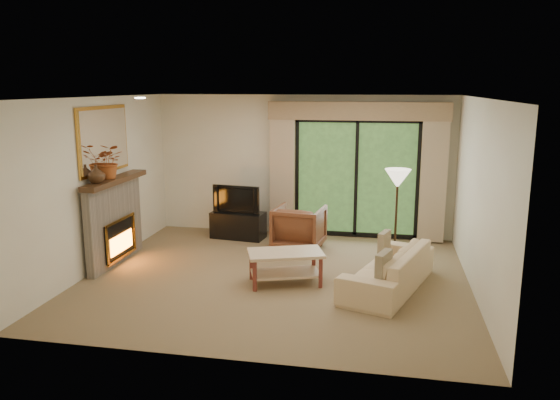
% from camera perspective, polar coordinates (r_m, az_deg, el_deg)
% --- Properties ---
extents(floor, '(5.50, 5.50, 0.00)m').
position_cam_1_polar(floor, '(8.09, -0.41, -8.08)').
color(floor, '#88704E').
rests_on(floor, ground).
extents(ceiling, '(5.50, 5.50, 0.00)m').
position_cam_1_polar(ceiling, '(7.60, -0.44, 10.66)').
color(ceiling, silver).
rests_on(ceiling, ground).
extents(wall_back, '(5.00, 0.00, 5.00)m').
position_cam_1_polar(wall_back, '(10.17, 2.38, 3.61)').
color(wall_back, '#F1E3CA').
rests_on(wall_back, ground).
extents(wall_front, '(5.00, 0.00, 5.00)m').
position_cam_1_polar(wall_front, '(5.38, -5.73, -3.95)').
color(wall_front, '#F1E3CA').
rests_on(wall_front, ground).
extents(wall_left, '(0.00, 5.00, 5.00)m').
position_cam_1_polar(wall_left, '(8.71, -18.46, 1.60)').
color(wall_left, '#F1E3CA').
rests_on(wall_left, ground).
extents(wall_right, '(0.00, 5.00, 5.00)m').
position_cam_1_polar(wall_right, '(7.69, 20.08, 0.20)').
color(wall_right, '#F1E3CA').
rests_on(wall_right, ground).
extents(fireplace, '(0.24, 1.70, 1.37)m').
position_cam_1_polar(fireplace, '(8.94, -16.91, -2.07)').
color(fireplace, slate).
rests_on(fireplace, floor).
extents(mirror, '(0.07, 1.45, 1.02)m').
position_cam_1_polar(mirror, '(8.78, -17.91, 6.01)').
color(mirror, gold).
rests_on(mirror, wall_left).
extents(sliding_door, '(2.26, 0.10, 2.16)m').
position_cam_1_polar(sliding_door, '(10.05, 7.97, 2.25)').
color(sliding_door, black).
rests_on(sliding_door, floor).
extents(curtain_left, '(0.45, 0.18, 2.35)m').
position_cam_1_polar(curtain_left, '(10.09, 0.27, 2.98)').
color(curtain_left, tan).
rests_on(curtain_left, floor).
extents(curtain_right, '(0.45, 0.18, 2.35)m').
position_cam_1_polar(curtain_right, '(9.95, 15.74, 2.40)').
color(curtain_right, tan).
rests_on(curtain_right, floor).
extents(cornice, '(3.20, 0.24, 0.32)m').
position_cam_1_polar(cornice, '(9.83, 8.15, 9.19)').
color(cornice, '#9E7E5C').
rests_on(cornice, wall_back).
extents(media_console, '(1.01, 0.55, 0.48)m').
position_cam_1_polar(media_console, '(10.08, -4.38, -2.63)').
color(media_console, black).
rests_on(media_console, floor).
extents(tv, '(0.90, 0.22, 0.51)m').
position_cam_1_polar(tv, '(9.97, -4.43, 0.15)').
color(tv, black).
rests_on(tv, media_console).
extents(armchair, '(0.90, 0.92, 0.75)m').
position_cam_1_polar(armchair, '(9.36, 2.01, -2.90)').
color(armchair, brown).
rests_on(armchair, floor).
extents(sofa, '(1.35, 2.11, 0.57)m').
position_cam_1_polar(sofa, '(7.73, 11.24, -7.03)').
color(sofa, '#DCBA8C').
rests_on(sofa, floor).
extents(pillow_near, '(0.22, 0.41, 0.40)m').
position_cam_1_polar(pillow_near, '(7.12, 10.77, -6.89)').
color(pillow_near, '#4F3A2C').
rests_on(pillow_near, sofa).
extents(pillow_far, '(0.19, 0.36, 0.35)m').
position_cam_1_polar(pillow_far, '(8.21, 10.83, -4.43)').
color(pillow_far, '#4F3A2C').
rests_on(pillow_far, sofa).
extents(coffee_table, '(1.17, 0.89, 0.47)m').
position_cam_1_polar(coffee_table, '(7.78, 0.58, -7.07)').
color(coffee_table, '#D5B38E').
rests_on(coffee_table, floor).
extents(floor_lamp, '(0.45, 0.45, 1.51)m').
position_cam_1_polar(floor_lamp, '(8.69, 12.03, -1.75)').
color(floor_lamp, beige).
rests_on(floor_lamp, floor).
extents(vase, '(0.31, 0.31, 0.27)m').
position_cam_1_polar(vase, '(8.36, -18.66, 2.60)').
color(vase, '#3F2716').
rests_on(vase, fireplace).
extents(branches, '(0.54, 0.48, 0.53)m').
position_cam_1_polar(branches, '(8.68, -17.46, 3.87)').
color(branches, '#A44D20').
rests_on(branches, fireplace).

